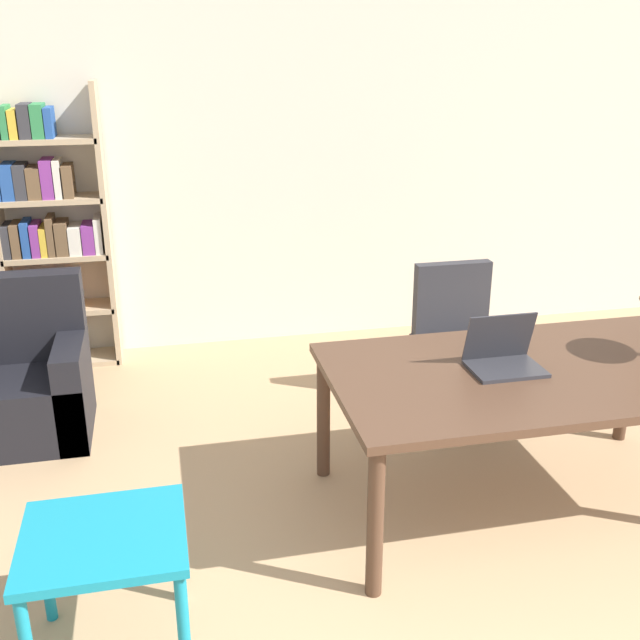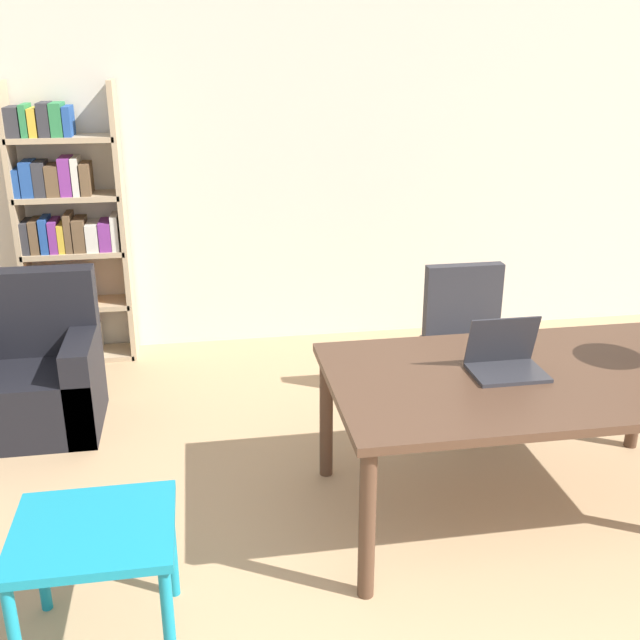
% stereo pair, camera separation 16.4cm
% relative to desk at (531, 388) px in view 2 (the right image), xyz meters
% --- Properties ---
extents(wall_back, '(8.00, 0.06, 2.70)m').
position_rel_desk_xyz_m(wall_back, '(-0.56, 2.52, 0.69)').
color(wall_back, beige).
rests_on(wall_back, ground_plane).
extents(desk, '(1.89, 1.07, 0.73)m').
position_rel_desk_xyz_m(desk, '(0.00, 0.00, 0.00)').
color(desk, '#4C3323').
rests_on(desk, ground_plane).
extents(laptop, '(0.33, 0.25, 0.26)m').
position_rel_desk_xyz_m(laptop, '(-0.12, 0.04, 0.13)').
color(laptop, '#2D2D33').
rests_on(laptop, desk).
extents(office_chair, '(0.51, 0.51, 0.90)m').
position_rel_desk_xyz_m(office_chair, '(0.10, 1.07, -0.25)').
color(office_chair, black).
rests_on(office_chair, ground_plane).
extents(side_table_blue, '(0.58, 0.53, 0.53)m').
position_rel_desk_xyz_m(side_table_blue, '(-1.93, -0.57, -0.22)').
color(side_table_blue, teal).
rests_on(side_table_blue, ground_plane).
extents(armchair, '(0.76, 0.65, 0.92)m').
position_rel_desk_xyz_m(armchair, '(-2.50, 1.29, -0.36)').
color(armchair, black).
rests_on(armchair, ground_plane).
extents(bookshelf, '(0.73, 0.28, 1.94)m').
position_rel_desk_xyz_m(bookshelf, '(-2.39, 2.33, 0.24)').
color(bookshelf, tan).
rests_on(bookshelf, ground_plane).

